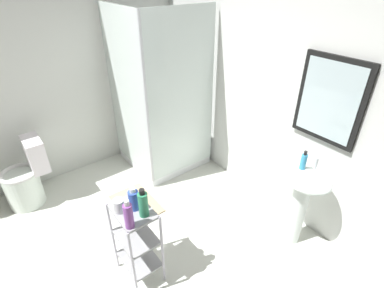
{
  "coord_description": "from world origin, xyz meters",
  "views": [
    {
      "loc": [
        1.65,
        -0.47,
        2.3
      ],
      "look_at": [
        -0.05,
        0.83,
        1.01
      ],
      "focal_mm": 27.35,
      "sensor_mm": 36.0,
      "label": 1
    }
  ],
  "objects_px": {
    "body_wash_bottle_green": "(143,204)",
    "bath_mat": "(136,203)",
    "conditioner_bottle_purple": "(128,215)",
    "rinse_cup": "(119,206)",
    "shampoo_bottle_blue": "(134,200)",
    "toilet": "(26,179)",
    "storage_cart": "(136,238)",
    "hand_soap_bottle": "(304,161)",
    "pedestal_sink": "(301,193)",
    "shower_stall": "(160,134)"
  },
  "relations": [
    {
      "from": "body_wash_bottle_green",
      "to": "bath_mat",
      "type": "bearing_deg",
      "value": 159.67
    },
    {
      "from": "conditioner_bottle_purple",
      "to": "rinse_cup",
      "type": "height_order",
      "value": "conditioner_bottle_purple"
    },
    {
      "from": "conditioner_bottle_purple",
      "to": "shampoo_bottle_blue",
      "type": "height_order",
      "value": "conditioner_bottle_purple"
    },
    {
      "from": "toilet",
      "to": "bath_mat",
      "type": "height_order",
      "value": "toilet"
    },
    {
      "from": "toilet",
      "to": "shampoo_bottle_blue",
      "type": "xyz_separation_m",
      "value": [
        1.56,
        0.55,
        0.51
      ]
    },
    {
      "from": "conditioner_bottle_purple",
      "to": "toilet",
      "type": "bearing_deg",
      "value": -165.58
    },
    {
      "from": "toilet",
      "to": "conditioner_bottle_purple",
      "type": "xyz_separation_m",
      "value": [
        1.71,
        0.44,
        0.53
      ]
    },
    {
      "from": "storage_cart",
      "to": "conditioner_bottle_purple",
      "type": "distance_m",
      "value": 0.44
    },
    {
      "from": "conditioner_bottle_purple",
      "to": "rinse_cup",
      "type": "distance_m",
      "value": 0.19
    },
    {
      "from": "body_wash_bottle_green",
      "to": "rinse_cup",
      "type": "bearing_deg",
      "value": -139.19
    },
    {
      "from": "body_wash_bottle_green",
      "to": "storage_cart",
      "type": "bearing_deg",
      "value": -153.71
    },
    {
      "from": "storage_cart",
      "to": "hand_soap_bottle",
      "type": "distance_m",
      "value": 1.53
    },
    {
      "from": "body_wash_bottle_green",
      "to": "rinse_cup",
      "type": "distance_m",
      "value": 0.2
    },
    {
      "from": "conditioner_bottle_purple",
      "to": "rinse_cup",
      "type": "bearing_deg",
      "value": 177.37
    },
    {
      "from": "pedestal_sink",
      "to": "bath_mat",
      "type": "distance_m",
      "value": 1.77
    },
    {
      "from": "body_wash_bottle_green",
      "to": "shower_stall",
      "type": "bearing_deg",
      "value": 144.43
    },
    {
      "from": "toilet",
      "to": "storage_cart",
      "type": "distance_m",
      "value": 1.66
    },
    {
      "from": "pedestal_sink",
      "to": "conditioner_bottle_purple",
      "type": "distance_m",
      "value": 1.53
    },
    {
      "from": "conditioner_bottle_purple",
      "to": "body_wash_bottle_green",
      "type": "relative_size",
      "value": 1.0
    },
    {
      "from": "shower_stall",
      "to": "toilet",
      "type": "distance_m",
      "value": 1.6
    },
    {
      "from": "shampoo_bottle_blue",
      "to": "rinse_cup",
      "type": "bearing_deg",
      "value": -112.62
    },
    {
      "from": "toilet",
      "to": "hand_soap_bottle",
      "type": "distance_m",
      "value": 2.87
    },
    {
      "from": "hand_soap_bottle",
      "to": "body_wash_bottle_green",
      "type": "distance_m",
      "value": 1.39
    },
    {
      "from": "bath_mat",
      "to": "hand_soap_bottle",
      "type": "bearing_deg",
      "value": 37.33
    },
    {
      "from": "hand_soap_bottle",
      "to": "bath_mat",
      "type": "bearing_deg",
      "value": -142.67
    },
    {
      "from": "pedestal_sink",
      "to": "storage_cart",
      "type": "bearing_deg",
      "value": -112.65
    },
    {
      "from": "storage_cart",
      "to": "hand_soap_bottle",
      "type": "height_order",
      "value": "hand_soap_bottle"
    },
    {
      "from": "conditioner_bottle_purple",
      "to": "shampoo_bottle_blue",
      "type": "relative_size",
      "value": 1.23
    },
    {
      "from": "shower_stall",
      "to": "body_wash_bottle_green",
      "type": "bearing_deg",
      "value": -35.57
    },
    {
      "from": "shower_stall",
      "to": "rinse_cup",
      "type": "bearing_deg",
      "value": -42.08
    },
    {
      "from": "toilet",
      "to": "rinse_cup",
      "type": "relative_size",
      "value": 7.13
    },
    {
      "from": "pedestal_sink",
      "to": "toilet",
      "type": "relative_size",
      "value": 1.07
    },
    {
      "from": "pedestal_sink",
      "to": "hand_soap_bottle",
      "type": "relative_size",
      "value": 4.59
    },
    {
      "from": "conditioner_bottle_purple",
      "to": "rinse_cup",
      "type": "xyz_separation_m",
      "value": [
        -0.19,
        0.01,
        -0.05
      ]
    },
    {
      "from": "shower_stall",
      "to": "rinse_cup",
      "type": "relative_size",
      "value": 18.76
    },
    {
      "from": "pedestal_sink",
      "to": "toilet",
      "type": "xyz_separation_m",
      "value": [
        -2.14,
        -1.88,
        -0.26
      ]
    },
    {
      "from": "shower_stall",
      "to": "conditioner_bottle_purple",
      "type": "distance_m",
      "value": 1.86
    },
    {
      "from": "toilet",
      "to": "hand_soap_bottle",
      "type": "xyz_separation_m",
      "value": [
        2.08,
        1.9,
        0.57
      ]
    },
    {
      "from": "shower_stall",
      "to": "hand_soap_bottle",
      "type": "xyz_separation_m",
      "value": [
        1.8,
        0.34,
        0.42
      ]
    },
    {
      "from": "rinse_cup",
      "to": "bath_mat",
      "type": "distance_m",
      "value": 1.18
    },
    {
      "from": "conditioner_bottle_purple",
      "to": "storage_cart",
      "type": "bearing_deg",
      "value": 147.07
    },
    {
      "from": "shower_stall",
      "to": "body_wash_bottle_green",
      "type": "distance_m",
      "value": 1.75
    },
    {
      "from": "conditioner_bottle_purple",
      "to": "bath_mat",
      "type": "height_order",
      "value": "conditioner_bottle_purple"
    },
    {
      "from": "shower_stall",
      "to": "toilet",
      "type": "height_order",
      "value": "shower_stall"
    },
    {
      "from": "conditioner_bottle_purple",
      "to": "shampoo_bottle_blue",
      "type": "distance_m",
      "value": 0.18
    },
    {
      "from": "shower_stall",
      "to": "conditioner_bottle_purple",
      "type": "xyz_separation_m",
      "value": [
        1.43,
        -1.13,
        0.38
      ]
    },
    {
      "from": "pedestal_sink",
      "to": "body_wash_bottle_green",
      "type": "xyz_separation_m",
      "value": [
        -0.47,
        -1.31,
        0.27
      ]
    },
    {
      "from": "shower_stall",
      "to": "storage_cart",
      "type": "height_order",
      "value": "shower_stall"
    },
    {
      "from": "pedestal_sink",
      "to": "shampoo_bottle_blue",
      "type": "distance_m",
      "value": 1.47
    },
    {
      "from": "shampoo_bottle_blue",
      "to": "rinse_cup",
      "type": "height_order",
      "value": "shampoo_bottle_blue"
    }
  ]
}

